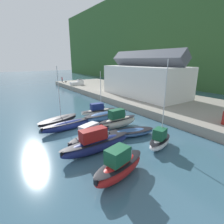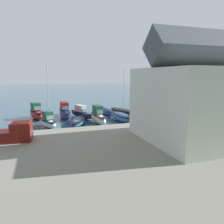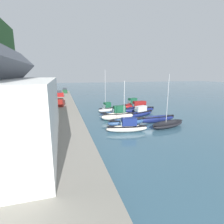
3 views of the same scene
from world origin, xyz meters
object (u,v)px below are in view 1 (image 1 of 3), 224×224
(moored_boat_4, at_px, (160,140))
(dog_on_quay, at_px, (66,82))
(moored_boat_5, at_px, (58,120))
(pickup_truck_1, at_px, (78,83))
(moored_boat_8, at_px, (96,143))
(person_on_quay, at_px, (62,79))
(moored_boat_9, at_px, (119,166))
(moored_boat_3, at_px, (131,132))
(moored_boat_7, at_px, (91,135))
(moored_boat_1, at_px, (102,116))
(moored_boat_0, at_px, (98,111))
(moored_boat_2, at_px, (118,121))
(moored_boat_6, at_px, (67,125))

(moored_boat_4, relative_size, dog_on_quay, 11.45)
(moored_boat_4, relative_size, moored_boat_5, 1.11)
(pickup_truck_1, bearing_deg, moored_boat_8, -18.04)
(moored_boat_5, relative_size, person_on_quay, 4.27)
(moored_boat_9, bearing_deg, dog_on_quay, 150.13)
(moored_boat_9, bearing_deg, moored_boat_3, 119.37)
(person_on_quay, bearing_deg, pickup_truck_1, 8.13)
(person_on_quay, bearing_deg, moored_boat_8, -15.65)
(moored_boat_9, xyz_separation_m, dog_on_quay, (-56.65, 16.15, 0.77))
(pickup_truck_1, xyz_separation_m, person_on_quay, (-11.89, -1.70, 0.28))
(moored_boat_9, distance_m, person_on_quay, 62.70)
(moored_boat_7, height_order, person_on_quay, person_on_quay)
(moored_boat_1, height_order, moored_boat_9, moored_boat_9)
(moored_boat_0, xyz_separation_m, moored_boat_3, (10.73, -1.15, -0.34))
(moored_boat_4, bearing_deg, moored_boat_7, -154.46)
(moored_boat_8, bearing_deg, moored_boat_9, -6.79)
(moored_boat_2, xyz_separation_m, moored_boat_5, (-6.97, -6.92, -0.52))
(moored_boat_3, relative_size, moored_boat_7, 0.93)
(person_on_quay, bearing_deg, moored_boat_1, -11.33)
(moored_boat_1, bearing_deg, moored_boat_4, -1.65)
(moored_boat_4, relative_size, pickup_truck_1, 2.09)
(moored_boat_0, distance_m, moored_boat_2, 7.37)
(moored_boat_3, height_order, moored_boat_9, moored_boat_9)
(moored_boat_8, bearing_deg, pickup_truck_1, 157.59)
(moored_boat_1, height_order, pickup_truck_1, pickup_truck_1)
(moored_boat_4, bearing_deg, moored_boat_1, 164.92)
(moored_boat_2, bearing_deg, moored_boat_6, -118.78)
(moored_boat_0, bearing_deg, moored_boat_4, 6.91)
(moored_boat_5, height_order, person_on_quay, moored_boat_5)
(moored_boat_3, relative_size, moored_boat_8, 0.82)
(moored_boat_2, height_order, moored_boat_7, moored_boat_2)
(moored_boat_0, xyz_separation_m, moored_boat_4, (15.26, -0.49, 0.08))
(moored_boat_1, height_order, moored_boat_2, moored_boat_2)
(moored_boat_3, xyz_separation_m, person_on_quay, (-54.35, 9.49, 2.01))
(moored_boat_0, xyz_separation_m, moored_boat_1, (3.19, -1.04, -0.07))
(moored_boat_1, relative_size, moored_boat_8, 0.84)
(moored_boat_8, bearing_deg, person_on_quay, 163.50)
(moored_boat_2, bearing_deg, moored_boat_8, -54.83)
(moored_boat_0, distance_m, moored_boat_5, 7.74)
(moored_boat_1, distance_m, moored_boat_6, 6.47)
(moored_boat_7, distance_m, moored_boat_8, 3.12)
(moored_boat_0, relative_size, moored_boat_2, 1.19)
(moored_boat_4, height_order, person_on_quay, moored_boat_4)
(moored_boat_6, distance_m, moored_boat_7, 5.34)
(moored_boat_6, xyz_separation_m, person_on_quay, (-47.39, 15.82, 1.80))
(moored_boat_3, relative_size, moored_boat_4, 0.70)
(dog_on_quay, bearing_deg, moored_boat_9, -3.90)
(moored_boat_4, bearing_deg, person_on_quay, 153.79)
(moored_boat_3, bearing_deg, pickup_truck_1, -177.39)
(moored_boat_1, xyz_separation_m, moored_boat_7, (5.80, -5.34, 0.07))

